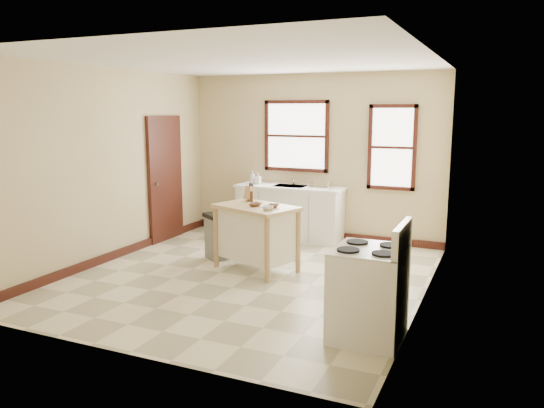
{
  "coord_description": "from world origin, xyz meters",
  "views": [
    {
      "loc": [
        3.03,
        -6.1,
        2.2
      ],
      "look_at": [
        0.16,
        0.4,
        0.93
      ],
      "focal_mm": 35.0,
      "sensor_mm": 36.0,
      "label": 1
    }
  ],
  "objects_px": {
    "soap_bottle_a": "(253,177)",
    "dish_rack": "(321,185)",
    "bowl_c": "(268,208)",
    "trash_bin": "(217,236)",
    "knife_block": "(249,194)",
    "bowl_a": "(255,205)",
    "kitchen_island": "(256,238)",
    "pepper_grinder": "(252,196)",
    "gas_stove": "(369,280)",
    "soap_bottle_b": "(258,179)",
    "bowl_b": "(273,206)"
  },
  "relations": [
    {
      "from": "soap_bottle_a",
      "to": "dish_rack",
      "type": "xyz_separation_m",
      "value": [
        1.24,
        0.03,
        -0.07
      ]
    },
    {
      "from": "bowl_c",
      "to": "trash_bin",
      "type": "xyz_separation_m",
      "value": [
        -1.05,
        0.47,
        -0.59
      ]
    },
    {
      "from": "knife_block",
      "to": "bowl_a",
      "type": "bearing_deg",
      "value": -39.06
    },
    {
      "from": "trash_bin",
      "to": "kitchen_island",
      "type": "bearing_deg",
      "value": 16.94
    },
    {
      "from": "pepper_grinder",
      "to": "bowl_a",
      "type": "distance_m",
      "value": 0.36
    },
    {
      "from": "soap_bottle_a",
      "to": "gas_stove",
      "type": "relative_size",
      "value": 0.19
    },
    {
      "from": "dish_rack",
      "to": "knife_block",
      "type": "height_order",
      "value": "knife_block"
    },
    {
      "from": "soap_bottle_b",
      "to": "trash_bin",
      "type": "height_order",
      "value": "soap_bottle_b"
    },
    {
      "from": "soap_bottle_a",
      "to": "trash_bin",
      "type": "xyz_separation_m",
      "value": [
        0.17,
        -1.59,
        -0.69
      ]
    },
    {
      "from": "soap_bottle_b",
      "to": "knife_block",
      "type": "bearing_deg",
      "value": -71.28
    },
    {
      "from": "pepper_grinder",
      "to": "bowl_a",
      "type": "xyz_separation_m",
      "value": [
        0.2,
        -0.3,
        -0.05
      ]
    },
    {
      "from": "knife_block",
      "to": "bowl_a",
      "type": "height_order",
      "value": "knife_block"
    },
    {
      "from": "soap_bottle_b",
      "to": "bowl_c",
      "type": "distance_m",
      "value": 2.34
    },
    {
      "from": "trash_bin",
      "to": "pepper_grinder",
      "type": "bearing_deg",
      "value": 35.69
    },
    {
      "from": "pepper_grinder",
      "to": "bowl_c",
      "type": "height_order",
      "value": "pepper_grinder"
    },
    {
      "from": "kitchen_island",
      "to": "soap_bottle_b",
      "type": "bearing_deg",
      "value": 134.34
    },
    {
      "from": "dish_rack",
      "to": "kitchen_island",
      "type": "relative_size",
      "value": 0.33
    },
    {
      "from": "soap_bottle_a",
      "to": "bowl_b",
      "type": "height_order",
      "value": "soap_bottle_a"
    },
    {
      "from": "pepper_grinder",
      "to": "bowl_c",
      "type": "bearing_deg",
      "value": -45.52
    },
    {
      "from": "knife_block",
      "to": "kitchen_island",
      "type": "bearing_deg",
      "value": -36.04
    },
    {
      "from": "dish_rack",
      "to": "bowl_b",
      "type": "bearing_deg",
      "value": -91.98
    },
    {
      "from": "knife_block",
      "to": "dish_rack",
      "type": "bearing_deg",
      "value": 84.76
    },
    {
      "from": "pepper_grinder",
      "to": "trash_bin",
      "type": "distance_m",
      "value": 0.86
    },
    {
      "from": "pepper_grinder",
      "to": "gas_stove",
      "type": "distance_m",
      "value": 2.86
    },
    {
      "from": "dish_rack",
      "to": "bowl_c",
      "type": "distance_m",
      "value": 2.09
    },
    {
      "from": "dish_rack",
      "to": "pepper_grinder",
      "type": "bearing_deg",
      "value": -107.92
    },
    {
      "from": "pepper_grinder",
      "to": "bowl_b",
      "type": "relative_size",
      "value": 0.87
    },
    {
      "from": "dish_rack",
      "to": "trash_bin",
      "type": "bearing_deg",
      "value": -124.54
    },
    {
      "from": "bowl_b",
      "to": "trash_bin",
      "type": "relative_size",
      "value": 0.25
    },
    {
      "from": "soap_bottle_a",
      "to": "knife_block",
      "type": "height_order",
      "value": "soap_bottle_a"
    },
    {
      "from": "knife_block",
      "to": "bowl_a",
      "type": "xyz_separation_m",
      "value": [
        0.27,
        -0.36,
        -0.08
      ]
    },
    {
      "from": "dish_rack",
      "to": "bowl_c",
      "type": "xyz_separation_m",
      "value": [
        -0.02,
        -2.09,
        -0.04
      ]
    },
    {
      "from": "knife_block",
      "to": "gas_stove",
      "type": "xyz_separation_m",
      "value": [
        2.22,
        -1.91,
        -0.42
      ]
    },
    {
      "from": "knife_block",
      "to": "bowl_c",
      "type": "bearing_deg",
      "value": -30.51
    },
    {
      "from": "dish_rack",
      "to": "trash_bin",
      "type": "xyz_separation_m",
      "value": [
        -1.07,
        -1.62,
        -0.62
      ]
    },
    {
      "from": "bowl_a",
      "to": "gas_stove",
      "type": "height_order",
      "value": "gas_stove"
    },
    {
      "from": "soap_bottle_a",
      "to": "bowl_b",
      "type": "relative_size",
      "value": 1.29
    },
    {
      "from": "knife_block",
      "to": "bowl_b",
      "type": "xyz_separation_m",
      "value": [
        0.53,
        -0.34,
        -0.08
      ]
    },
    {
      "from": "knife_block",
      "to": "soap_bottle_b",
      "type": "bearing_deg",
      "value": 125.43
    },
    {
      "from": "soap_bottle_b",
      "to": "bowl_b",
      "type": "relative_size",
      "value": 1.11
    },
    {
      "from": "trash_bin",
      "to": "gas_stove",
      "type": "xyz_separation_m",
      "value": [
        2.73,
        -1.84,
        0.24
      ]
    },
    {
      "from": "kitchen_island",
      "to": "bowl_a",
      "type": "relative_size",
      "value": 6.33
    },
    {
      "from": "bowl_b",
      "to": "gas_stove",
      "type": "relative_size",
      "value": 0.15
    },
    {
      "from": "dish_rack",
      "to": "knife_block",
      "type": "relative_size",
      "value": 1.83
    },
    {
      "from": "knife_block",
      "to": "bowl_a",
      "type": "distance_m",
      "value": 0.46
    },
    {
      "from": "soap_bottle_b",
      "to": "pepper_grinder",
      "type": "relative_size",
      "value": 1.28
    },
    {
      "from": "bowl_a",
      "to": "trash_bin",
      "type": "distance_m",
      "value": 1.02
    },
    {
      "from": "gas_stove",
      "to": "bowl_a",
      "type": "bearing_deg",
      "value": 141.66
    },
    {
      "from": "kitchen_island",
      "to": "gas_stove",
      "type": "xyz_separation_m",
      "value": [
        1.96,
        -1.58,
        0.13
      ]
    },
    {
      "from": "soap_bottle_b",
      "to": "kitchen_island",
      "type": "xyz_separation_m",
      "value": [
        0.84,
        -1.84,
        -0.56
      ]
    }
  ]
}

